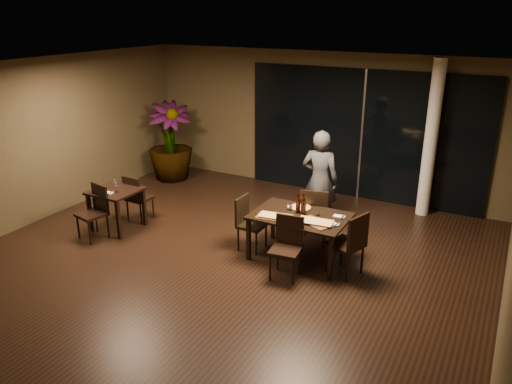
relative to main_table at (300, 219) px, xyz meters
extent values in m
plane|color=black|center=(-1.00, -0.80, -0.68)|extent=(8.00, 8.00, 0.00)
cube|color=#443B24|center=(-1.00, 3.25, 0.82)|extent=(8.00, 0.10, 3.00)
cube|color=#443B24|center=(-5.05, -0.80, 0.82)|extent=(0.10, 8.00, 3.00)
cube|color=silver|center=(-1.00, -0.80, 2.34)|extent=(8.00, 8.00, 0.04)
cube|color=black|center=(0.00, 3.16, 0.67)|extent=(5.00, 0.06, 2.70)
cylinder|color=white|center=(1.40, 2.85, 0.82)|extent=(0.24, 0.24, 3.00)
cube|color=black|center=(0.00, 0.00, 0.05)|extent=(1.50, 1.00, 0.04)
cube|color=black|center=(-0.69, -0.44, -0.32)|extent=(0.06, 0.06, 0.71)
cube|color=black|center=(0.69, -0.44, -0.32)|extent=(0.06, 0.06, 0.71)
cube|color=black|center=(-0.69, 0.44, -0.32)|extent=(0.06, 0.06, 0.71)
cube|color=black|center=(0.69, 0.44, -0.32)|extent=(0.06, 0.06, 0.71)
cube|color=black|center=(-3.40, -0.50, 0.05)|extent=(0.80, 0.80, 0.04)
cube|color=black|center=(-3.74, -0.84, -0.32)|extent=(0.06, 0.06, 0.71)
cube|color=black|center=(-3.06, -0.84, -0.32)|extent=(0.06, 0.06, 0.71)
cube|color=black|center=(-3.74, -0.16, -0.32)|extent=(0.06, 0.06, 0.71)
cube|color=black|center=(-3.06, -0.16, -0.32)|extent=(0.06, 0.06, 0.71)
cube|color=black|center=(-0.02, 0.68, -0.20)|extent=(0.57, 0.57, 0.05)
cylinder|color=black|center=(0.12, 0.91, -0.44)|extent=(0.04, 0.04, 0.48)
cylinder|color=black|center=(-0.25, 0.81, -0.44)|extent=(0.04, 0.04, 0.48)
cylinder|color=black|center=(0.22, 0.54, -0.44)|extent=(0.04, 0.04, 0.48)
cylinder|color=black|center=(-0.15, 0.45, -0.44)|extent=(0.04, 0.04, 0.48)
cube|color=black|center=(0.04, 0.47, 0.07)|extent=(0.46, 0.16, 0.53)
cube|color=black|center=(0.06, -0.67, -0.23)|extent=(0.48, 0.48, 0.05)
cylinder|color=black|center=(-0.09, -0.87, -0.45)|extent=(0.04, 0.04, 0.44)
cylinder|color=black|center=(0.26, -0.83, -0.45)|extent=(0.04, 0.04, 0.44)
cylinder|color=black|center=(-0.13, -0.52, -0.45)|extent=(0.04, 0.04, 0.44)
cylinder|color=black|center=(0.22, -0.47, -0.45)|extent=(0.04, 0.04, 0.44)
cube|color=black|center=(0.04, -0.48, 0.01)|extent=(0.43, 0.09, 0.49)
cube|color=black|center=(-0.82, -0.08, -0.25)|extent=(0.42, 0.42, 0.05)
cylinder|color=black|center=(-0.65, -0.25, -0.46)|extent=(0.03, 0.03, 0.43)
cylinder|color=black|center=(-0.65, 0.09, -0.46)|extent=(0.03, 0.03, 0.43)
cylinder|color=black|center=(-1.00, -0.25, -0.46)|extent=(0.03, 0.03, 0.43)
cylinder|color=black|center=(-1.00, 0.10, -0.46)|extent=(0.03, 0.03, 0.43)
cube|color=black|center=(-1.02, -0.07, -0.01)|extent=(0.04, 0.42, 0.48)
cube|color=black|center=(0.80, -0.13, -0.20)|extent=(0.59, 0.59, 0.05)
cylinder|color=black|center=(0.68, 0.11, -0.44)|extent=(0.04, 0.04, 0.48)
cylinder|color=black|center=(0.56, -0.25, -0.44)|extent=(0.04, 0.04, 0.48)
cylinder|color=black|center=(1.05, -0.01, -0.44)|extent=(0.04, 0.04, 0.48)
cylinder|color=black|center=(0.92, -0.38, -0.44)|extent=(0.04, 0.04, 0.48)
cube|color=black|center=(1.01, -0.20, 0.07)|extent=(0.19, 0.46, 0.53)
cube|color=black|center=(-3.32, 0.03, -0.25)|extent=(0.43, 0.43, 0.05)
cylinder|color=black|center=(-3.15, 0.19, -0.46)|extent=(0.03, 0.03, 0.42)
cylinder|color=black|center=(-3.49, 0.20, -0.46)|extent=(0.03, 0.03, 0.42)
cylinder|color=black|center=(-3.16, -0.15, -0.46)|extent=(0.03, 0.03, 0.42)
cylinder|color=black|center=(-3.50, -0.14, -0.46)|extent=(0.03, 0.03, 0.42)
cube|color=black|center=(-3.33, -0.16, -0.02)|extent=(0.41, 0.06, 0.47)
cube|color=black|center=(-3.48, -1.04, -0.22)|extent=(0.53, 0.53, 0.05)
cylinder|color=black|center=(-3.70, -1.18, -0.45)|extent=(0.04, 0.04, 0.45)
cylinder|color=black|center=(-3.34, -1.25, -0.45)|extent=(0.04, 0.04, 0.45)
cylinder|color=black|center=(-3.62, -0.82, -0.45)|extent=(0.04, 0.04, 0.45)
cylinder|color=black|center=(-3.27, -0.90, -0.45)|extent=(0.04, 0.04, 0.45)
cube|color=black|center=(-3.44, -0.84, 0.03)|extent=(0.44, 0.13, 0.50)
imported|color=#2F3135|center=(-0.16, 1.23, 0.25)|extent=(0.65, 0.46, 1.84)
imported|color=#1D4617|center=(-4.26, 2.24, 0.23)|extent=(1.39, 1.39, 1.81)
cube|color=#4C3418|center=(-0.30, -0.28, 0.08)|extent=(0.63, 0.38, 0.01)
cube|color=#4E3119|center=(0.33, -0.18, 0.08)|extent=(0.59, 0.48, 0.01)
cylinder|color=#BB3D14|center=(-0.12, 0.28, 0.08)|extent=(0.33, 0.33, 0.01)
cylinder|color=white|center=(-0.24, 0.12, 0.12)|extent=(0.08, 0.08, 0.10)
cylinder|color=white|center=(0.24, 0.13, 0.11)|extent=(0.07, 0.07, 0.08)
cube|color=white|center=(0.58, -0.09, 0.08)|extent=(0.19, 0.12, 0.01)
cube|color=white|center=(0.57, 0.23, 0.08)|extent=(0.19, 0.11, 0.01)
cube|color=white|center=(-3.39, -0.69, 0.08)|extent=(0.18, 0.12, 0.01)
camera|label=1|loc=(2.81, -6.72, 3.16)|focal=35.00mm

